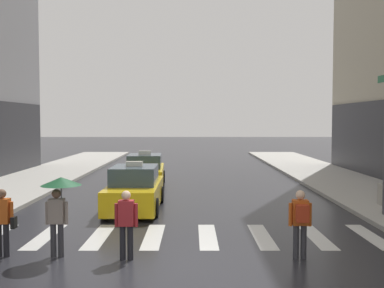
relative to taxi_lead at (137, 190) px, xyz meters
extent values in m
plane|color=#26262B|center=(1.79, -6.83, -0.72)|extent=(160.00, 160.00, 0.00)
cube|color=silver|center=(-2.07, -3.83, -0.72)|extent=(0.50, 2.80, 0.01)
cube|color=silver|center=(-0.53, -3.83, -0.72)|extent=(0.50, 2.80, 0.01)
cube|color=silver|center=(1.02, -3.83, -0.72)|extent=(0.50, 2.80, 0.01)
cube|color=silver|center=(2.56, -3.83, -0.72)|extent=(0.50, 2.80, 0.01)
cube|color=silver|center=(4.10, -3.83, -0.72)|extent=(0.50, 2.80, 0.01)
cube|color=silver|center=(5.65, -3.83, -0.72)|extent=(0.50, 2.80, 0.01)
cube|color=silver|center=(7.19, -3.83, -0.72)|extent=(0.50, 2.80, 0.01)
cube|color=yellow|center=(0.00, 0.02, -0.16)|extent=(1.81, 4.50, 0.84)
cube|color=#384C5B|center=(0.00, -0.08, 0.58)|extent=(1.60, 2.10, 0.64)
cube|color=silver|center=(0.00, -0.08, 0.99)|extent=(0.60, 0.24, 0.18)
cylinder|color=black|center=(-0.85, 1.37, -0.39)|extent=(0.22, 0.66, 0.66)
cylinder|color=black|center=(0.86, 1.37, -0.39)|extent=(0.22, 0.66, 0.66)
cylinder|color=black|center=(-0.86, -1.33, -0.39)|extent=(0.22, 0.66, 0.66)
cylinder|color=black|center=(0.85, -1.33, -0.39)|extent=(0.22, 0.66, 0.66)
cube|color=#F2EAB2|center=(-0.63, 2.29, -0.12)|extent=(0.20, 0.04, 0.14)
cube|color=#F2EAB2|center=(0.63, 2.29, -0.12)|extent=(0.20, 0.04, 0.14)
cube|color=yellow|center=(-0.23, 5.69, -0.16)|extent=(2.00, 4.58, 0.84)
cube|color=#384C5B|center=(-0.22, 5.59, 0.58)|extent=(1.69, 2.17, 0.64)
cube|color=silver|center=(-0.22, 5.59, 0.99)|extent=(0.61, 0.27, 0.18)
cylinder|color=black|center=(-1.14, 7.00, -0.39)|extent=(0.25, 0.67, 0.66)
cylinder|color=black|center=(0.56, 7.08, -0.39)|extent=(0.25, 0.67, 0.66)
cylinder|color=black|center=(-1.02, 4.30, -0.39)|extent=(0.25, 0.67, 0.66)
cylinder|color=black|center=(0.69, 4.38, -0.39)|extent=(0.25, 0.67, 0.66)
cube|color=#F2EAB2|center=(-0.96, 7.93, -0.12)|extent=(0.20, 0.05, 0.14)
cube|color=#F2EAB2|center=(0.30, 7.99, -0.12)|extent=(0.20, 0.05, 0.14)
cylinder|color=#333338|center=(-1.24, -5.73, -0.31)|extent=(0.14, 0.14, 0.82)
cylinder|color=#333338|center=(-1.06, -5.73, -0.31)|extent=(0.14, 0.14, 0.82)
cube|color=gray|center=(-1.15, -5.73, 0.40)|extent=(0.36, 0.24, 0.60)
sphere|color=brown|center=(-1.15, -5.73, 0.82)|extent=(0.22, 0.22, 0.22)
cylinder|color=gray|center=(-1.38, -5.73, 0.35)|extent=(0.09, 0.09, 0.55)
cylinder|color=gray|center=(-0.92, -5.73, 0.35)|extent=(0.09, 0.09, 0.55)
cylinder|color=#4C4C4C|center=(-1.03, -5.73, 0.70)|extent=(0.02, 0.02, 1.00)
cone|color=#19512D|center=(-1.03, -5.73, 1.12)|extent=(0.96, 0.96, 0.20)
cylinder|color=#333338|center=(4.59, -5.90, -0.31)|extent=(0.14, 0.14, 0.82)
cylinder|color=#333338|center=(4.77, -5.90, -0.31)|extent=(0.14, 0.14, 0.82)
cube|color=#BF5119|center=(4.68, -5.90, 0.40)|extent=(0.36, 0.24, 0.60)
sphere|color=beige|center=(4.68, -5.90, 0.82)|extent=(0.22, 0.22, 0.22)
cylinder|color=#BF5119|center=(4.45, -5.90, 0.35)|extent=(0.09, 0.09, 0.55)
cylinder|color=#BF5119|center=(4.91, -5.90, 0.35)|extent=(0.09, 0.09, 0.55)
cube|color=#B23319|center=(4.68, -6.12, 0.42)|extent=(0.28, 0.18, 0.40)
cylinder|color=black|center=(-2.55, -5.73, -0.31)|extent=(0.14, 0.14, 0.82)
cylinder|color=black|center=(-2.37, -5.73, -0.31)|extent=(0.14, 0.14, 0.82)
cube|color=#BF5119|center=(-2.46, -5.73, 0.40)|extent=(0.36, 0.24, 0.60)
sphere|color=brown|center=(-2.46, -5.73, 0.82)|extent=(0.22, 0.22, 0.22)
cylinder|color=#BF5119|center=(-2.23, -5.73, 0.35)|extent=(0.09, 0.09, 0.55)
cube|color=black|center=(-2.18, -5.73, 0.12)|extent=(0.10, 0.20, 0.28)
cylinder|color=black|center=(0.47, -5.96, -0.31)|extent=(0.14, 0.14, 0.82)
cylinder|color=black|center=(0.65, -5.96, -0.31)|extent=(0.14, 0.14, 0.82)
cube|color=maroon|center=(0.56, -5.96, 0.40)|extent=(0.36, 0.24, 0.60)
sphere|color=beige|center=(0.56, -5.96, 0.82)|extent=(0.22, 0.22, 0.22)
cylinder|color=maroon|center=(0.33, -5.96, 0.35)|extent=(0.09, 0.09, 0.55)
cylinder|color=maroon|center=(0.79, -5.96, 0.35)|extent=(0.09, 0.09, 0.55)
camera|label=1|loc=(2.11, -16.32, 2.57)|focal=41.63mm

